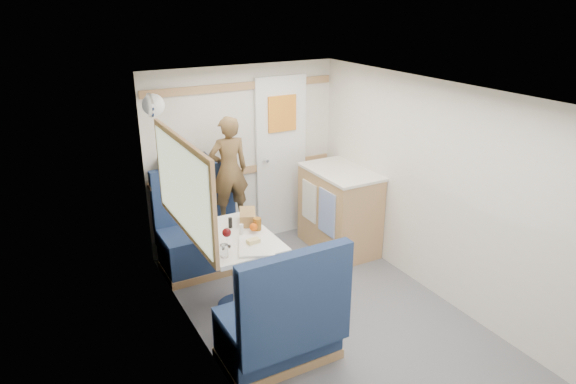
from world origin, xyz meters
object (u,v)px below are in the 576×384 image
dome_light (153,105)px  salt_grinder (241,229)px  duffel_bag (185,168)px  galley_counter (339,209)px  wine_glass (227,233)px  tray (256,246)px  orange_fruit (253,227)px  dinette_table (236,252)px  bread_loaf (248,217)px  pepper_grinder (230,223)px  cheese_block (253,241)px  tumbler_left (224,251)px  beer_glass (257,224)px  person (229,170)px  bench_far (204,240)px  bench_near (282,329)px

dome_light → salt_grinder: 1.38m
duffel_bag → galley_counter: bearing=-16.4°
galley_counter → wine_glass: 1.80m
dome_light → tray: bearing=-68.0°
orange_fruit → dinette_table: bearing=173.2°
duffel_bag → bread_loaf: size_ratio=1.88×
galley_counter → duffel_bag: bearing=159.6°
wine_glass → salt_grinder: (0.20, 0.17, -0.08)m
wine_glass → pepper_grinder: bearing=63.4°
cheese_block → tumbler_left: tumbler_left is taller
dinette_table → wine_glass: bearing=-129.9°
wine_glass → beer_glass: 0.41m
galley_counter → beer_glass: bearing=-156.8°
tray → salt_grinder: bearing=91.5°
tray → salt_grinder: 0.29m
wine_glass → pepper_grinder: 0.39m
galley_counter → salt_grinder: size_ratio=9.83×
person → pepper_grinder: (-0.29, -0.72, -0.24)m
wine_glass → bread_loaf: size_ratio=0.64×
person → tray: person is taller
orange_fruit → bread_loaf: bread_loaf is taller
dinette_table → salt_grinder: size_ratio=9.83×
galley_counter → person: 1.31m
tumbler_left → beer_glass: 0.56m
dinette_table → bench_far: (-0.00, 0.86, -0.27)m
orange_fruit → tumbler_left: size_ratio=0.64×
dome_light → tray: dome_light is taller
tray → beer_glass: size_ratio=3.35×
wine_glass → pepper_grinder: size_ratio=1.78×
bench_far → beer_glass: bearing=-75.1°
tray → pepper_grinder: size_ratio=3.96×
bench_far → duffel_bag: size_ratio=2.13×
galley_counter → pepper_grinder: galley_counter is taller
wine_glass → tumbler_left: 0.19m
dome_light → wine_glass: size_ratio=1.19×
dinette_table → tumbler_left: size_ratio=8.45×
person → bench_near: bearing=82.4°
bench_near → person: bearing=79.5°
tray → orange_fruit: orange_fruit is taller
dome_light → tray: 1.60m
dinette_table → wine_glass: (-0.14, -0.16, 0.28)m
galley_counter → tumbler_left: galley_counter is taller
orange_fruit → salt_grinder: (-0.11, 0.02, -0.01)m
orange_fruit → wine_glass: 0.35m
beer_glass → cheese_block: bearing=-121.9°
dome_light → salt_grinder: dome_light is taller
bench_near → tray: bearing=83.0°
bench_near → beer_glass: size_ratio=9.40×
dinette_table → person: size_ratio=0.83×
orange_fruit → pepper_grinder: 0.24m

